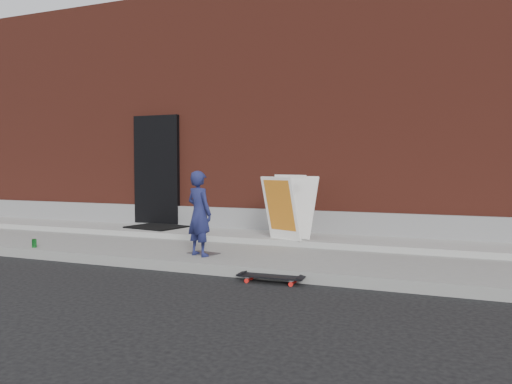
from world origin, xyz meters
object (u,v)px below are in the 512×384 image
at_px(skateboard, 271,277).
at_px(pizza_sign, 289,207).
at_px(soda_can, 34,243).
at_px(child, 199,213).

distance_m(skateboard, pizza_sign, 2.26).
bearing_deg(soda_can, pizza_sign, 25.65).
relative_size(child, soda_can, 9.12).
relative_size(child, skateboard, 1.49).
distance_m(skateboard, soda_can, 4.22).
relative_size(skateboard, pizza_sign, 0.78).
bearing_deg(skateboard, soda_can, 176.05).
xyz_separation_m(child, soda_can, (-2.85, -0.34, -0.56)).
bearing_deg(pizza_sign, skateboard, -78.04).
height_order(child, skateboard, child).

